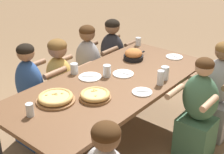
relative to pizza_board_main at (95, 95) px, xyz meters
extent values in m
plane|color=#896B4C|center=(0.36, 0.10, -0.82)|extent=(18.00, 18.00, 0.00)
cube|color=brown|center=(0.36, 0.10, -0.05)|extent=(2.25, 1.02, 0.04)
cube|color=#4C4C51|center=(1.42, -0.35, -0.45)|extent=(0.07, 0.07, 0.75)
cube|color=#4C4C51|center=(1.42, 0.55, -0.45)|extent=(0.07, 0.07, 0.75)
cylinder|color=#996B42|center=(0.00, 0.00, -0.02)|extent=(0.28, 0.28, 0.02)
torus|color=tan|center=(0.00, 0.00, 0.01)|extent=(0.27, 0.27, 0.04)
cylinder|color=#E5C675|center=(0.00, 0.00, 0.00)|extent=(0.22, 0.22, 0.03)
cylinder|color=#E5C166|center=(-0.03, -0.03, 0.02)|extent=(0.02, 0.02, 0.01)
cylinder|color=#E5C166|center=(0.05, 0.06, 0.02)|extent=(0.02, 0.02, 0.01)
cylinder|color=#E5C166|center=(0.02, 0.05, 0.02)|extent=(0.02, 0.02, 0.01)
cylinder|color=#E5C166|center=(0.05, 0.03, 0.02)|extent=(0.02, 0.02, 0.01)
cylinder|color=#E5C166|center=(0.03, 0.04, 0.02)|extent=(0.02, 0.02, 0.01)
cylinder|color=#996B42|center=(-0.26, 0.23, -0.02)|extent=(0.34, 0.34, 0.02)
torus|color=tan|center=(-0.26, 0.23, 0.01)|extent=(0.31, 0.31, 0.04)
cylinder|color=#E5C675|center=(-0.26, 0.23, 0.00)|extent=(0.26, 0.26, 0.03)
cylinder|color=#E5C166|center=(-0.23, 0.26, 0.02)|extent=(0.02, 0.02, 0.01)
cylinder|color=#E5C166|center=(-0.23, 0.24, 0.02)|extent=(0.02, 0.02, 0.01)
cylinder|color=#E5C166|center=(-0.19, 0.22, 0.02)|extent=(0.02, 0.02, 0.01)
cylinder|color=#E5C166|center=(-0.29, 0.30, 0.02)|extent=(0.02, 0.02, 0.01)
cylinder|color=#E5C166|center=(-0.25, 0.27, 0.02)|extent=(0.02, 0.02, 0.01)
cylinder|color=black|center=(0.96, 0.28, -0.01)|extent=(0.23, 0.23, 0.05)
cylinder|color=black|center=(1.12, 0.28, 0.00)|extent=(0.10, 0.02, 0.02)
ellipsoid|color=#C17038|center=(0.96, 0.28, 0.04)|extent=(0.20, 0.20, 0.11)
cylinder|color=white|center=(0.29, 0.33, -0.03)|extent=(0.23, 0.23, 0.01)
cube|color=#B7B7BC|center=(0.29, 0.33, -0.02)|extent=(0.12, 0.12, 0.01)
cylinder|color=white|center=(1.31, -0.05, -0.03)|extent=(0.20, 0.20, 0.01)
cube|color=#B7B7BC|center=(1.31, -0.05, -0.02)|extent=(0.06, 0.13, 0.01)
cylinder|color=white|center=(0.56, 0.12, -0.03)|extent=(0.22, 0.22, 0.01)
cube|color=#B7B7BC|center=(0.56, 0.12, -0.02)|extent=(0.02, 0.15, 0.01)
cylinder|color=white|center=(0.36, -0.26, -0.03)|extent=(0.19, 0.19, 0.01)
cube|color=#B7B7BC|center=(0.36, -0.26, -0.02)|extent=(0.08, 0.12, 0.01)
cylinder|color=silver|center=(0.73, -0.27, 0.04)|extent=(0.08, 0.08, 0.14)
cylinder|color=silver|center=(0.73, -0.27, 0.01)|extent=(0.07, 0.07, 0.08)
cylinder|color=silver|center=(-0.54, 0.21, 0.02)|extent=(0.06, 0.06, 0.11)
cylinder|color=silver|center=(-0.54, 0.21, 0.01)|extent=(0.06, 0.06, 0.08)
cylinder|color=silver|center=(0.42, 0.22, 0.03)|extent=(0.08, 0.08, 0.12)
cylinder|color=black|center=(0.42, 0.22, 0.01)|extent=(0.07, 0.07, 0.08)
cylinder|color=silver|center=(1.38, 0.52, 0.02)|extent=(0.07, 0.07, 0.10)
cylinder|color=silver|center=(1.38, 0.52, 0.01)|extent=(0.06, 0.06, 0.07)
cylinder|color=silver|center=(0.61, -0.29, 0.04)|extent=(0.07, 0.07, 0.14)
cylinder|color=silver|center=(0.25, 0.52, 0.02)|extent=(0.08, 0.08, 0.11)
cylinder|color=black|center=(0.25, 0.52, 0.01)|extent=(0.07, 0.07, 0.08)
sphere|color=brown|center=(-0.58, -0.63, 0.18)|extent=(0.18, 0.18, 0.18)
ellipsoid|color=#422814|center=(-0.58, -0.63, 0.21)|extent=(0.19, 0.19, 0.13)
cube|color=#99999E|center=(0.77, 0.83, -0.61)|extent=(0.32, 0.34, 0.43)
ellipsoid|color=#99999E|center=(0.77, 0.83, -0.13)|extent=(0.24, 0.36, 0.52)
sphere|color=brown|center=(0.77, 0.83, 0.22)|extent=(0.19, 0.19, 0.19)
ellipsoid|color=#422814|center=(0.77, 0.83, 0.25)|extent=(0.19, 0.19, 0.13)
cylinder|color=brown|center=(0.98, 1.00, -0.03)|extent=(0.28, 0.06, 0.06)
cylinder|color=brown|center=(0.98, 0.66, -0.03)|extent=(0.28, 0.06, 0.06)
cube|color=gold|center=(0.31, 0.83, -0.61)|extent=(0.32, 0.34, 0.43)
ellipsoid|color=gold|center=(0.31, 0.83, -0.17)|extent=(0.24, 0.36, 0.45)
sphere|color=#9E7051|center=(0.31, 0.83, 0.15)|extent=(0.21, 0.21, 0.21)
ellipsoid|color=brown|center=(0.31, 0.83, 0.19)|extent=(0.21, 0.21, 0.15)
cylinder|color=#9E7051|center=(0.51, 1.00, -0.08)|extent=(0.28, 0.06, 0.06)
cylinder|color=#9E7051|center=(0.51, 0.66, -0.08)|extent=(0.28, 0.06, 0.06)
cube|color=#477556|center=(0.81, -0.63, -0.61)|extent=(0.32, 0.34, 0.43)
ellipsoid|color=#477556|center=(0.81, -0.63, -0.15)|extent=(0.24, 0.36, 0.48)
sphere|color=tan|center=(0.81, -0.63, 0.17)|extent=(0.17, 0.17, 0.17)
ellipsoid|color=#422814|center=(0.81, -0.63, 0.20)|extent=(0.18, 0.18, 0.12)
cylinder|color=tan|center=(0.61, -0.80, -0.06)|extent=(0.28, 0.06, 0.06)
cylinder|color=tan|center=(0.61, -0.46, -0.06)|extent=(0.28, 0.06, 0.06)
cube|color=#2D5193|center=(-0.10, 0.83, -0.61)|extent=(0.32, 0.34, 0.43)
ellipsoid|color=#2D5193|center=(-0.10, 0.83, -0.12)|extent=(0.24, 0.36, 0.54)
sphere|color=#9E7051|center=(-0.10, 0.83, 0.23)|extent=(0.17, 0.17, 0.17)
ellipsoid|color=black|center=(-0.10, 0.83, 0.26)|extent=(0.18, 0.18, 0.12)
cylinder|color=#9E7051|center=(0.11, 1.00, -0.01)|extent=(0.28, 0.06, 0.06)
cylinder|color=#9E7051|center=(0.11, 0.66, -0.01)|extent=(0.28, 0.06, 0.06)
cube|color=#232328|center=(1.24, 0.83, -0.61)|extent=(0.32, 0.34, 0.43)
ellipsoid|color=#232328|center=(1.24, 0.83, -0.15)|extent=(0.24, 0.36, 0.49)
sphere|color=brown|center=(1.24, 0.83, 0.19)|extent=(0.19, 0.19, 0.19)
ellipsoid|color=black|center=(1.24, 0.83, 0.22)|extent=(0.19, 0.19, 0.13)
cylinder|color=brown|center=(1.44, 1.00, -0.05)|extent=(0.28, 0.06, 0.06)
cylinder|color=brown|center=(1.44, 0.66, -0.05)|extent=(0.28, 0.06, 0.06)
cube|color=#99999E|center=(1.28, -0.63, -0.61)|extent=(0.32, 0.34, 0.43)
ellipsoid|color=#99999E|center=(1.28, -0.63, -0.14)|extent=(0.24, 0.36, 0.50)
sphere|color=brown|center=(1.28, -0.63, 0.20)|extent=(0.19, 0.19, 0.19)
cylinder|color=brown|center=(1.07, -0.46, -0.04)|extent=(0.28, 0.06, 0.06)
camera|label=1|loc=(-1.76, -1.65, 1.32)|focal=50.00mm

